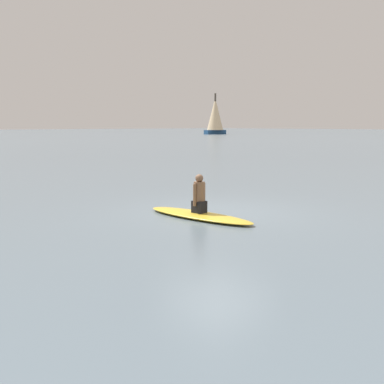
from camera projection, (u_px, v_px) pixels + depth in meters
ground_plane at (217, 211)px, 12.22m from camera, size 400.00×400.00×0.00m
surfboard at (199, 215)px, 11.37m from camera, size 3.15×1.03×0.13m
person_paddler at (199, 195)px, 11.31m from camera, size 0.32×0.40×0.90m
sailboat_near_left at (215, 115)px, 107.80m from camera, size 4.02×5.31×8.98m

